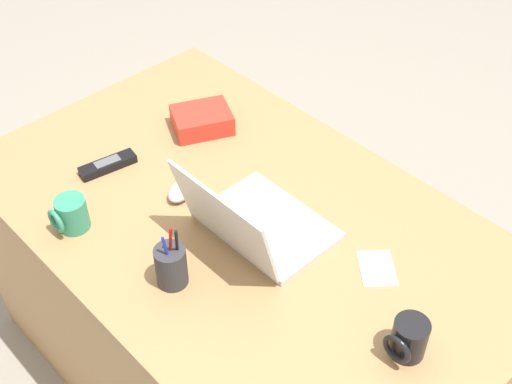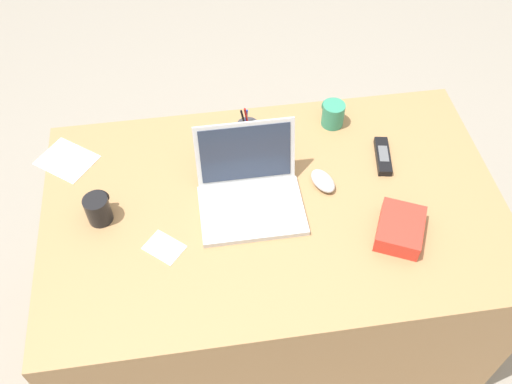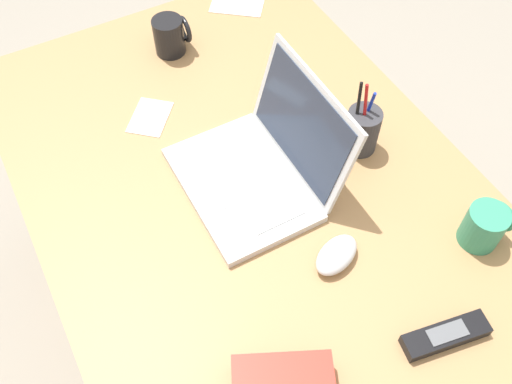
% 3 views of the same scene
% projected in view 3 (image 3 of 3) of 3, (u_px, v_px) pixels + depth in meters
% --- Properties ---
extents(ground_plane, '(6.00, 6.00, 0.00)m').
position_uv_depth(ground_plane, '(264.00, 338.00, 1.76)').
color(ground_plane, gray).
extents(desk, '(1.46, 0.90, 0.72)m').
position_uv_depth(desk, '(265.00, 286.00, 1.47)').
color(desk, '#A87C4F').
rests_on(desk, ground).
extents(laptop, '(0.32, 0.29, 0.23)m').
position_uv_depth(laptop, '(261.00, 165.00, 1.18)').
color(laptop, silver).
rests_on(laptop, desk).
extents(computer_mouse, '(0.09, 0.12, 0.04)m').
position_uv_depth(computer_mouse, '(336.00, 255.00, 1.09)').
color(computer_mouse, silver).
rests_on(computer_mouse, desk).
extents(coffee_mug_white, '(0.08, 0.09, 0.09)m').
position_uv_depth(coffee_mug_white, '(485.00, 226.00, 1.10)').
color(coffee_mug_white, '#338C6B').
rests_on(coffee_mug_white, desk).
extents(coffee_mug_tall, '(0.08, 0.09, 0.09)m').
position_uv_depth(coffee_mug_tall, '(170.00, 36.00, 1.42)').
color(coffee_mug_tall, black).
rests_on(coffee_mug_tall, desk).
extents(cordless_phone, '(0.07, 0.16, 0.03)m').
position_uv_depth(cordless_phone, '(446.00, 335.00, 1.00)').
color(cordless_phone, black).
rests_on(cordless_phone, desk).
extents(pen_holder, '(0.07, 0.07, 0.18)m').
position_uv_depth(pen_holder, '(362.00, 130.00, 1.23)').
color(pen_holder, '#333338').
rests_on(pen_holder, desk).
extents(paper_note_near_laptop, '(0.14, 0.13, 0.00)m').
position_uv_depth(paper_note_near_laptop, '(150.00, 117.00, 1.32)').
color(paper_note_near_laptop, white).
rests_on(paper_note_near_laptop, desk).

